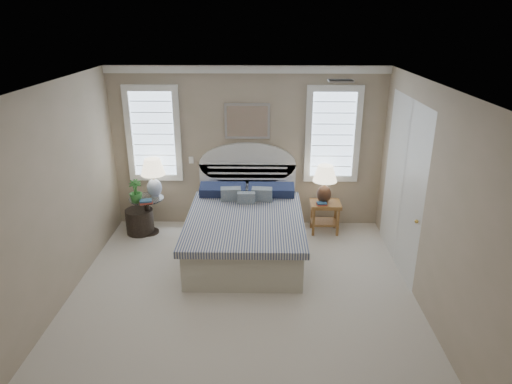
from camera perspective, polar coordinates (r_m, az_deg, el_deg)
The scene contains 21 objects.
floor at distance 5.93m, azimuth -1.87°, elevation -13.99°, with size 4.50×5.00×0.01m, color beige.
ceiling at distance 4.90m, azimuth -2.25°, elevation 12.81°, with size 4.50×5.00×0.01m, color silver.
wall_back at distance 7.63m, azimuth -1.07°, elevation 5.45°, with size 4.50×0.02×2.70m, color tan.
wall_left at distance 5.84m, azimuth -24.69°, elevation -1.55°, with size 0.02×5.00×2.70m, color tan.
wall_right at distance 5.62m, azimuth 21.53°, elevation -1.91°, with size 0.02×5.00×2.70m, color tan.
crown_molding at distance 7.35m, azimuth -1.15°, elevation 15.09°, with size 4.50×0.08×0.12m, color white.
hvac_vent at distance 5.77m, azimuth 10.55°, elevation 13.52°, with size 0.30×0.20×0.02m, color #B2B2B2.
switch_plate at distance 7.77m, azimuth -8.10°, elevation 3.98°, with size 0.08×0.01×0.12m, color white.
window_left at distance 7.76m, azimuth -12.69°, elevation 7.11°, with size 0.90×0.06×1.60m, color silver.
window_right at distance 7.63m, azimuth 9.56°, elevation 7.09°, with size 0.90×0.06×1.60m, color silver.
painting at distance 7.48m, azimuth -1.11°, elevation 8.83°, with size 0.74×0.04×0.58m, color silver.
closet_door at distance 6.72m, azimuth 17.87°, elevation 0.88°, with size 0.02×1.80×2.40m, color silver.
bed at distance 6.99m, azimuth -1.33°, elevation -4.51°, with size 1.72×2.28×1.47m.
side_table_left at distance 7.77m, azimuth -13.41°, elevation -2.40°, with size 0.56×0.56×0.63m.
nightstand_right at distance 7.69m, azimuth 8.62°, elevation -2.31°, with size 0.50×0.40×0.53m.
floor_pot at distance 7.89m, azimuth -14.32°, elevation -3.55°, with size 0.46×0.46×0.41m, color black.
lamp_left at distance 7.60m, azimuth -12.72°, elevation 2.30°, with size 0.44×0.44×0.65m.
lamp_right at distance 7.51m, azimuth 8.59°, elevation 1.52°, with size 0.50×0.50×0.64m.
potted_plant at distance 7.49m, azimuth -14.83°, elevation 0.10°, with size 0.21×0.21×0.37m, color #2F6B2B.
books_left at distance 7.46m, azimuth -13.62°, elevation -1.17°, with size 0.23×0.20×0.05m.
books_right at distance 7.52m, azimuth 8.22°, elevation -1.46°, with size 0.17×0.13×0.04m.
Camera 1 is at (0.28, -4.85, 3.40)m, focal length 32.00 mm.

